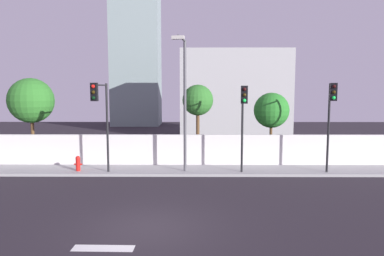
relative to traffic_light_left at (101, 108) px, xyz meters
The scene contains 13 objects.
ground_plane 8.31m from the traffic_light_left, 64.16° to the right, with size 80.00×80.00×0.00m, color #272229.
sidewalk 5.06m from the traffic_light_left, 24.56° to the left, with size 36.00×2.40×0.15m, color #989898.
perimeter_wall 5.01m from the traffic_light_left, 40.49° to the left, with size 36.00×0.18×1.80m, color silver.
traffic_light_left is the anchor object (origin of this frame).
traffic_light_center 11.91m from the traffic_light_left, ahead, with size 0.48×1.35×4.79m.
traffic_light_right 7.37m from the traffic_light_left, ahead, with size 0.35×1.30×4.66m.
street_lamp_curbside 4.39m from the traffic_light_left, 10.04° to the left, with size 0.67×2.16×7.08m.
fire_hydrant 3.62m from the traffic_light_left, 147.23° to the left, with size 0.44×0.26×0.83m.
roadside_tree_leftmost 6.52m from the traffic_light_left, 144.59° to the left, with size 2.78×2.78×5.34m.
roadside_tree_midleft 6.29m from the traffic_light_left, 36.87° to the left, with size 1.91×1.91×4.93m.
roadside_tree_midright 10.31m from the traffic_light_left, 21.48° to the left, with size 2.18×2.18×4.44m.
low_building_distant 18.89m from the traffic_light_left, 62.69° to the left, with size 10.30×6.00×8.36m, color #A8A8A8.
tower_on_skyline 29.91m from the traffic_light_left, 95.57° to the left, with size 6.15×5.00×22.68m, color gray.
Camera 1 is at (1.56, -11.36, 4.56)m, focal length 33.05 mm.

